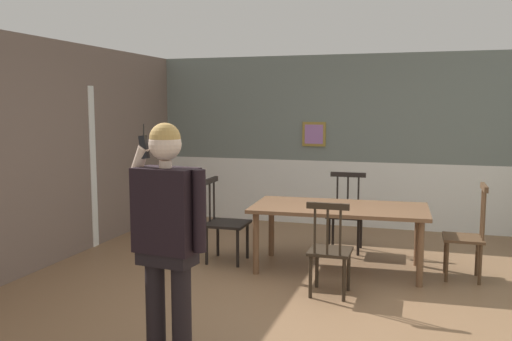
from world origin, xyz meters
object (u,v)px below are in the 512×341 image
(chair_near_window, at_px, (467,235))
(person_figure, at_px, (168,227))
(dining_table, at_px, (339,213))
(chair_at_table_head, at_px, (224,221))
(chair_by_doorway, at_px, (346,213))
(chair_opposite_corner, at_px, (330,250))

(chair_near_window, xyz_separation_m, person_figure, (-2.16, -2.71, 0.53))
(dining_table, relative_size, chair_at_table_head, 2.00)
(dining_table, relative_size, person_figure, 1.14)
(chair_by_doorway, xyz_separation_m, chair_opposite_corner, (0.08, -1.75, -0.03))
(chair_at_table_head, relative_size, person_figure, 0.57)
(dining_table, xyz_separation_m, person_figure, (-0.81, -2.64, 0.36))
(dining_table, bearing_deg, chair_near_window, 2.76)
(dining_table, distance_m, chair_opposite_corner, 0.90)
(chair_near_window, relative_size, chair_by_doorway, 1.04)
(chair_at_table_head, relative_size, chair_opposite_corner, 1.05)
(chair_by_doorway, bearing_deg, chair_opposite_corner, 91.40)
(chair_at_table_head, distance_m, person_figure, 2.69)
(chair_by_doorway, bearing_deg, chair_at_table_head, 34.26)
(chair_near_window, distance_m, chair_at_table_head, 2.71)
(chair_near_window, bearing_deg, chair_by_doorway, 59.40)
(chair_at_table_head, distance_m, chair_opposite_corner, 1.61)
(chair_by_doorway, bearing_deg, dining_table, 91.43)
(chair_at_table_head, xyz_separation_m, person_figure, (0.55, -2.58, 0.53))
(chair_near_window, bearing_deg, person_figure, 140.89)
(chair_near_window, xyz_separation_m, chair_by_doorway, (-1.40, 0.81, 0.00))
(chair_by_doorway, relative_size, chair_at_table_head, 1.00)
(chair_opposite_corner, bearing_deg, dining_table, 92.85)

